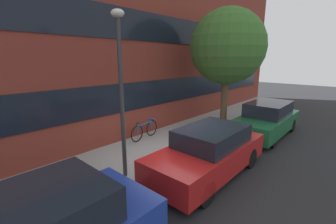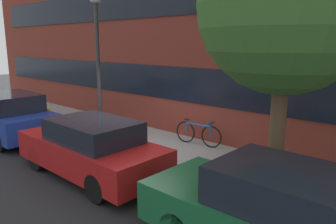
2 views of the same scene
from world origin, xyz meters
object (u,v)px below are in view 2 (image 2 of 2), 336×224
object	(u,v)px
parked_car_blue	(9,116)
street_tree	(286,6)
lamp_post	(98,54)
fire_hydrant	(49,116)
bicycle	(198,133)
parked_car_red	(91,148)
parked_car_green	(284,218)

from	to	relation	value
parked_car_blue	street_tree	xyz separation A→B (m)	(8.35, 1.60, 2.98)
lamp_post	parked_car_blue	bearing A→B (deg)	-150.88
parked_car_blue	street_tree	distance (m)	9.01
fire_hydrant	street_tree	world-z (taller)	street_tree
bicycle	street_tree	size ratio (longest dim) A/B	0.30
fire_hydrant	lamp_post	world-z (taller)	lamp_post
street_tree	bicycle	bearing A→B (deg)	151.13
parked_car_red	street_tree	xyz separation A→B (m)	(3.77, 1.60, 3.04)
parked_car_red	parked_car_green	world-z (taller)	parked_car_green
parked_car_blue	parked_car_red	xyz separation A→B (m)	(4.58, -0.00, -0.06)
lamp_post	fire_hydrant	bearing A→B (deg)	-178.95
street_tree	fire_hydrant	bearing A→B (deg)	-179.43
parked_car_red	bicycle	size ratio (longest dim) A/B	2.61
parked_car_green	parked_car_red	bearing A→B (deg)	0.00
parked_car_blue	parked_car_red	world-z (taller)	parked_car_blue
parked_car_blue	fire_hydrant	size ratio (longest dim) A/B	5.70
parked_car_red	fire_hydrant	size ratio (longest dim) A/B	6.01
parked_car_green	lamp_post	size ratio (longest dim) A/B	0.98
parked_car_green	street_tree	distance (m)	3.53
fire_hydrant	street_tree	xyz separation A→B (m)	(8.68, 0.09, 3.28)
bicycle	lamp_post	xyz separation A→B (m)	(-2.36, -1.78, 2.29)
parked_car_red	fire_hydrant	distance (m)	5.14
parked_car_green	fire_hydrant	xyz separation A→B (m)	(-9.56, 1.51, -0.26)
fire_hydrant	bicycle	distance (m)	5.80
parked_car_blue	fire_hydrant	xyz separation A→B (m)	(-0.33, 1.51, -0.30)
bicycle	lamp_post	size ratio (longest dim) A/B	0.36
parked_car_red	fire_hydrant	world-z (taller)	parked_car_red
parked_car_blue	lamp_post	distance (m)	3.81
lamp_post	parked_car_green	bearing A→B (deg)	-13.72
lamp_post	parked_car_red	bearing A→B (deg)	-41.59
parked_car_green	fire_hydrant	bearing A→B (deg)	-8.98
parked_car_blue	lamp_post	bearing A→B (deg)	-150.88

